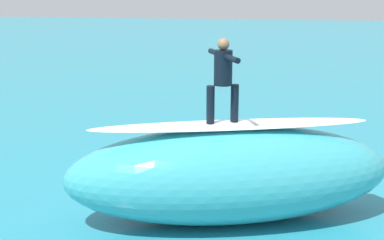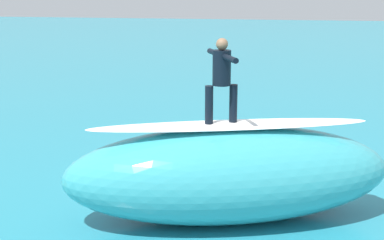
# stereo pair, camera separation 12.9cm
# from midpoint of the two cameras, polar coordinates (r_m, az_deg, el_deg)

# --- Properties ---
(ground_plane) EXTENTS (120.00, 120.00, 0.00)m
(ground_plane) POSITION_cam_midpoint_polar(r_m,az_deg,el_deg) (12.54, 4.54, -6.57)
(ground_plane) COLOR teal
(wave_crest) EXTENTS (6.59, 4.01, 1.84)m
(wave_crest) POSITION_cam_midpoint_polar(r_m,az_deg,el_deg) (10.35, 3.68, -5.67)
(wave_crest) COLOR teal
(wave_crest) RESTS_ON ground_plane
(wave_foam_lip) EXTENTS (5.26, 2.38, 0.08)m
(wave_foam_lip) POSITION_cam_midpoint_polar(r_m,az_deg,el_deg) (10.06, 3.76, -0.53)
(wave_foam_lip) COLOR white
(wave_foam_lip) RESTS_ON wave_crest
(surfboard_riding) EXTENTS (1.95, 1.33, 0.09)m
(surfboard_riding) POSITION_cam_midpoint_polar(r_m,az_deg,el_deg) (10.03, 2.83, -0.53)
(surfboard_riding) COLOR silver
(surfboard_riding) RESTS_ON wave_crest
(surfer_riding) EXTENTS (0.74, 1.36, 1.55)m
(surfer_riding) POSITION_cam_midpoint_polar(r_m,az_deg,el_deg) (9.83, 2.90, 4.83)
(surfer_riding) COLOR black
(surfer_riding) RESTS_ON surfboard_riding
(surfboard_paddling) EXTENTS (2.13, 1.30, 0.09)m
(surfboard_paddling) POSITION_cam_midpoint_polar(r_m,az_deg,el_deg) (15.13, -2.37, -2.71)
(surfboard_paddling) COLOR yellow
(surfboard_paddling) RESTS_ON ground_plane
(surfer_paddling) EXTENTS (1.74, 0.89, 0.32)m
(surfer_paddling) POSITION_cam_midpoint_polar(r_m,az_deg,el_deg) (15.01, -1.94, -2.11)
(surfer_paddling) COLOR black
(surfer_paddling) RESTS_ON surfboard_paddling
(foam_patch_near) EXTENTS (0.92, 0.97, 0.17)m
(foam_patch_near) POSITION_cam_midpoint_polar(r_m,az_deg,el_deg) (14.79, -0.52, -2.95)
(foam_patch_near) COLOR white
(foam_patch_near) RESTS_ON ground_plane
(foam_patch_mid) EXTENTS (1.20, 1.30, 0.09)m
(foam_patch_mid) POSITION_cam_midpoint_polar(r_m,az_deg,el_deg) (11.98, -8.32, -7.46)
(foam_patch_mid) COLOR white
(foam_patch_mid) RESTS_ON ground_plane
(foam_patch_far) EXTENTS (0.91, 0.86, 0.09)m
(foam_patch_far) POSITION_cam_midpoint_polar(r_m,az_deg,el_deg) (11.97, 2.18, -7.34)
(foam_patch_far) COLOR white
(foam_patch_far) RESTS_ON ground_plane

